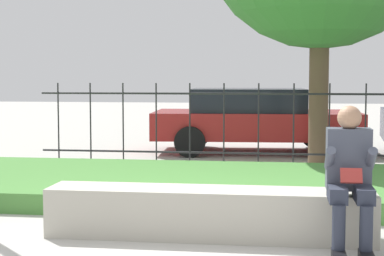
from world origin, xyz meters
name	(u,v)px	position (x,y,z in m)	size (l,w,h in m)	color
ground_plane	(183,236)	(0.00, 0.00, 0.00)	(60.00, 60.00, 0.00)	#B2AFA8
stone_bench	(209,216)	(0.25, 0.00, 0.21)	(3.06, 0.52, 0.46)	#B7B2A3
person_seated_reader	(350,172)	(1.50, -0.29, 0.69)	(0.42, 0.73, 1.26)	black
grass_berm	(209,185)	(0.00, 2.20, 0.12)	(8.08, 3.00, 0.23)	#4C893D
iron_fence	(224,125)	(0.00, 4.32, 0.74)	(6.08, 0.03, 1.40)	#232326
car_parked_center	(254,118)	(0.37, 6.84, 0.68)	(4.12, 2.19, 1.27)	maroon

